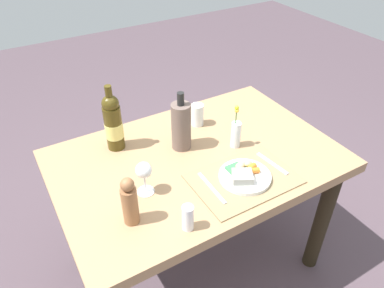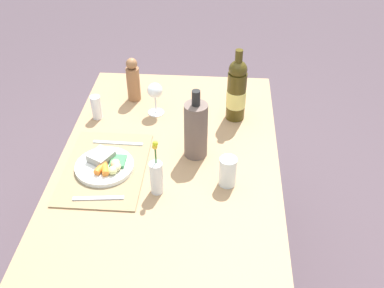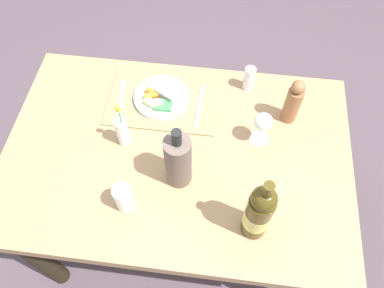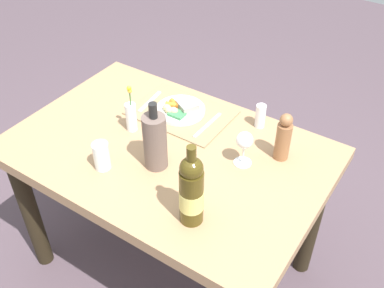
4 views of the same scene
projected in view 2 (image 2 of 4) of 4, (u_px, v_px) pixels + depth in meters
ground_plane at (174, 276)px, 2.30m from camera, size 8.00×8.00×0.00m
dining_table at (170, 178)px, 1.89m from camera, size 1.30×0.86×0.78m
placemat at (105, 168)px, 1.76m from camera, size 0.44×0.31×0.01m
dinner_plate at (105, 165)px, 1.74m from camera, size 0.22×0.22×0.05m
fork at (118, 143)px, 1.87m from camera, size 0.02×0.21×0.00m
knife at (98, 198)px, 1.62m from camera, size 0.04×0.18×0.00m
water_tumbler at (228, 173)px, 1.66m from camera, size 0.06×0.06×0.12m
flower_vase at (156, 176)px, 1.62m from camera, size 0.05×0.05×0.22m
wine_glass at (155, 92)px, 2.00m from camera, size 0.07×0.07×0.15m
cooler_bottle at (196, 129)px, 1.76m from camera, size 0.09×0.09×0.29m
wine_bottle at (237, 91)px, 1.95m from camera, size 0.08×0.08×0.33m
salt_shaker at (96, 107)px, 2.00m from camera, size 0.04×0.04×0.11m
pepper_mill at (133, 80)px, 2.09m from camera, size 0.06×0.06×0.21m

